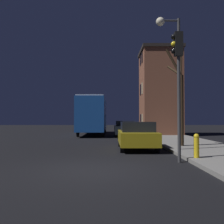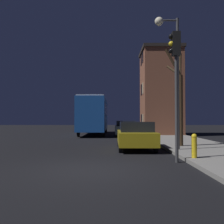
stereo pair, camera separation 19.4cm
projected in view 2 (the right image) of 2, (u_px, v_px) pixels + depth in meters
The scene contains 9 objects.
ground_plane at pixel (90, 169), 7.98m from camera, with size 120.00×120.00×0.00m, color black.
brick_building at pixel (161, 91), 24.89m from camera, with size 3.90×4.58×8.42m.
streetlamp at pixel (171, 59), 12.14m from camera, with size 1.18×0.42×6.45m.
traffic_light at pixel (175, 69), 9.28m from camera, with size 0.43×0.24×4.87m.
bare_tree at pixel (179, 98), 13.74m from camera, with size 1.17×0.91×5.33m.
bus at pixel (94, 113), 26.00m from camera, with size 2.52×10.42×3.71m.
car_near_lane at pixel (136, 135), 13.20m from camera, with size 1.86×4.07×1.46m.
car_mid_lane at pixel (125, 128), 22.93m from camera, with size 1.88×4.64×1.45m.
fire_hydrant at pixel (194, 145), 9.38m from camera, with size 0.21×0.21×0.91m.
Camera 2 is at (0.74, -8.02, 1.60)m, focal length 40.00 mm.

